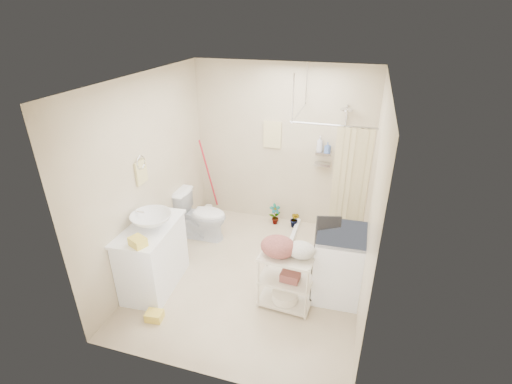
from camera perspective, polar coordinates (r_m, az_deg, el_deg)
floor at (r=5.19m, az=-0.54°, el=-12.69°), size 3.20×3.20×0.00m
ceiling at (r=4.08m, az=-0.70°, el=16.95°), size 2.80×3.20×0.04m
wall_back at (r=5.91m, az=3.96°, el=6.86°), size 2.80×0.04×2.60m
wall_front at (r=3.22m, az=-9.16°, el=-11.75°), size 2.80×0.04×2.60m
wall_left at (r=5.04m, az=-16.03°, el=2.30°), size 0.04×3.20×2.60m
wall_right at (r=4.33m, az=17.42°, el=-1.99°), size 0.04×3.20×2.60m
vanity at (r=4.95m, az=-15.57°, el=-9.55°), size 0.63×1.05×0.89m
sink at (r=4.66m, az=-15.76°, el=-4.23°), size 0.61×0.61×0.17m
counter_basket at (r=4.36m, az=-17.72°, el=-7.31°), size 0.23×0.21×0.10m
floor_basket at (r=4.69m, az=-15.39°, el=-17.70°), size 0.30×0.24×0.15m
toilet at (r=5.83m, az=-8.36°, el=-3.48°), size 0.78×0.46×0.79m
mop at (r=6.38m, az=-7.60°, el=2.32°), size 0.16×0.16×1.38m
potted_plant_a at (r=6.21m, az=2.93°, el=-3.45°), size 0.23×0.22×0.37m
potted_plant_b at (r=6.17m, az=5.99°, el=-4.23°), size 0.20×0.18×0.29m
hanging_towel at (r=5.87m, az=2.53°, el=8.79°), size 0.28×0.03×0.42m
towel_ring at (r=4.81m, az=-17.29°, el=3.18°), size 0.04×0.22×0.34m
tp_holder at (r=5.31m, az=-14.62°, el=-3.26°), size 0.08×0.12×0.14m
shower at (r=5.39m, az=11.40°, el=1.51°), size 1.10×1.10×2.10m
shampoo_bottle_a at (r=5.71m, az=9.78°, el=7.31°), size 0.11×0.11×0.24m
shampoo_bottle_b at (r=5.71m, az=10.96°, el=6.75°), size 0.09×0.10×0.16m
washing_machine at (r=4.75m, az=12.87°, el=-10.74°), size 0.65×0.67×0.91m
laundry_rack at (r=4.51m, az=4.63°, el=-12.76°), size 0.65×0.41×0.86m
ironing_board at (r=4.64m, az=10.64°, el=-10.07°), size 0.32×0.23×1.10m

